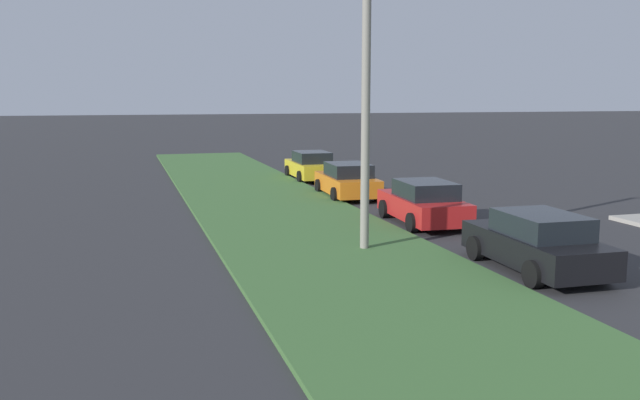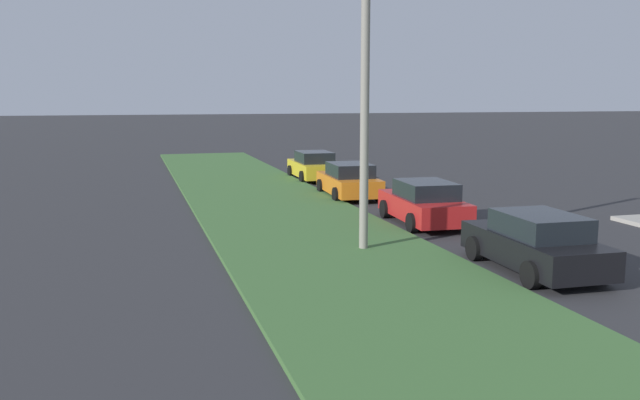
# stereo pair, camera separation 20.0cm
# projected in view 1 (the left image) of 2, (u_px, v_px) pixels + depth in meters

# --- Properties ---
(grass_median) EXTENTS (60.00, 6.00, 0.12)m
(grass_median) POSITION_uv_depth(u_px,v_px,m) (311.00, 236.00, 20.31)
(grass_median) COLOR #3D6633
(grass_median) RESTS_ON ground
(parked_car_black) EXTENTS (4.35, 2.11, 1.47)m
(parked_car_black) POSITION_uv_depth(u_px,v_px,m) (537.00, 243.00, 16.38)
(parked_car_black) COLOR black
(parked_car_black) RESTS_ON ground
(parked_car_red) EXTENTS (4.39, 2.20, 1.47)m
(parked_car_red) POSITION_uv_depth(u_px,v_px,m) (423.00, 203.00, 22.43)
(parked_car_red) COLOR red
(parked_car_red) RESTS_ON ground
(parked_car_orange) EXTENTS (4.38, 2.17, 1.47)m
(parked_car_orange) POSITION_uv_depth(u_px,v_px,m) (347.00, 181.00, 28.33)
(parked_car_orange) COLOR orange
(parked_car_orange) RESTS_ON ground
(parked_car_yellow) EXTENTS (4.33, 2.08, 1.47)m
(parked_car_yellow) POSITION_uv_depth(u_px,v_px,m) (311.00, 166.00, 34.22)
(parked_car_yellow) COLOR gold
(parked_car_yellow) RESTS_ON ground
(streetlight) EXTENTS (0.65, 2.87, 7.50)m
(streetlight) POSITION_uv_depth(u_px,v_px,m) (378.00, 91.00, 17.97)
(streetlight) COLOR gray
(streetlight) RESTS_ON ground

